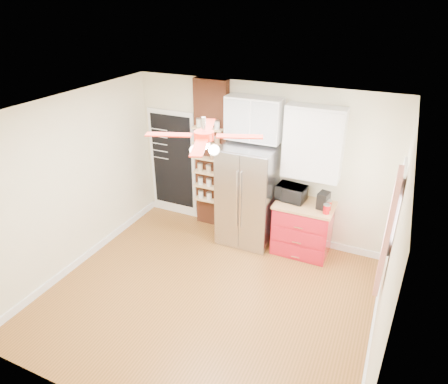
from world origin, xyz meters
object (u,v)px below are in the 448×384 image
at_px(red_cabinet, 302,228).
at_px(ceiling_fan, 204,136).
at_px(toaster_oven, 291,193).
at_px(canister_left, 326,209).
at_px(pantry_jar_oats, 200,153).
at_px(coffee_maker, 323,200).
at_px(fridge, 247,196).

distance_m(red_cabinet, ceiling_fan, 2.75).
height_order(ceiling_fan, toaster_oven, ceiling_fan).
bearing_deg(red_cabinet, ceiling_fan, -118.71).
xyz_separation_m(ceiling_fan, canister_left, (1.29, 1.52, -1.45)).
bearing_deg(toaster_oven, ceiling_fan, -105.17).
relative_size(red_cabinet, pantry_jar_oats, 6.49).
bearing_deg(ceiling_fan, red_cabinet, 61.29).
relative_size(ceiling_fan, coffee_maker, 5.26).
bearing_deg(canister_left, toaster_oven, 161.05).
bearing_deg(fridge, coffee_maker, 2.14).
xyz_separation_m(toaster_oven, canister_left, (0.62, -0.21, -0.06)).
distance_m(ceiling_fan, coffee_maker, 2.49).
bearing_deg(canister_left, red_cabinet, 156.76).
bearing_deg(red_cabinet, toaster_oven, 167.84).
bearing_deg(fridge, pantry_jar_oats, 171.94).
xyz_separation_m(red_cabinet, canister_left, (0.37, -0.16, 0.52)).
bearing_deg(fridge, toaster_oven, 8.19).
bearing_deg(coffee_maker, red_cabinet, -170.41).
height_order(fridge, ceiling_fan, ceiling_fan).
relative_size(ceiling_fan, toaster_oven, 3.01).
distance_m(red_cabinet, pantry_jar_oats, 2.17).
distance_m(coffee_maker, pantry_jar_oats, 2.25).
height_order(red_cabinet, toaster_oven, toaster_oven).
xyz_separation_m(ceiling_fan, toaster_oven, (0.67, 1.73, -1.40)).
height_order(ceiling_fan, canister_left, ceiling_fan).
relative_size(red_cabinet, coffee_maker, 3.53).
height_order(toaster_oven, coffee_maker, coffee_maker).
relative_size(red_cabinet, canister_left, 6.62).
height_order(red_cabinet, canister_left, canister_left).
height_order(red_cabinet, coffee_maker, coffee_maker).
bearing_deg(fridge, canister_left, -4.65).
height_order(fridge, canister_left, fridge).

